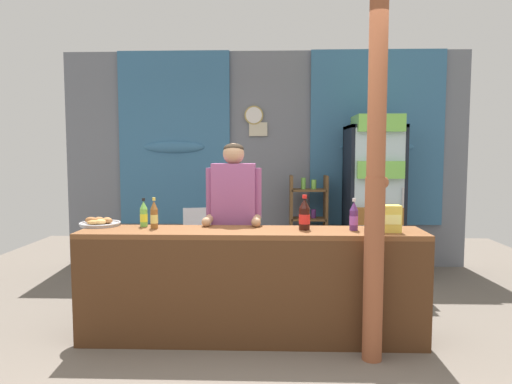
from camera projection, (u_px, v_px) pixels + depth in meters
ground_plane at (261, 311)px, 4.51m from camera, size 7.88×7.88×0.00m
back_wall_curtained at (267, 157)px, 6.24m from camera, size 5.32×0.22×2.84m
stall_counter at (251, 276)px, 3.69m from camera, size 2.76×0.49×0.90m
timber_post at (375, 185)px, 3.34m from camera, size 0.17×0.14×2.69m
drink_fridge at (374, 190)px, 5.68m from camera, size 0.65×0.75×1.96m
bottle_shelf_rack at (308, 221)px, 5.96m from camera, size 0.48×0.28×1.23m
plastic_lawn_chair at (202, 240)px, 5.53m from camera, size 0.53×0.53×0.86m
shopkeeper at (234, 211)px, 4.18m from camera, size 0.50×0.42×1.61m
soda_bottle_cola at (304, 215)px, 3.77m from camera, size 0.09×0.09×0.28m
soda_bottle_lime_soda at (144, 215)px, 3.93m from camera, size 0.06×0.06×0.24m
soda_bottle_grape_soda at (354, 217)px, 3.74m from camera, size 0.07×0.07×0.26m
soda_bottle_iced_tea at (154, 215)px, 3.83m from camera, size 0.06×0.06×0.26m
snack_box_instant_noodle at (389, 219)px, 3.66m from camera, size 0.18×0.13×0.21m
pastry_tray at (100, 223)px, 3.99m from camera, size 0.34×0.34×0.07m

